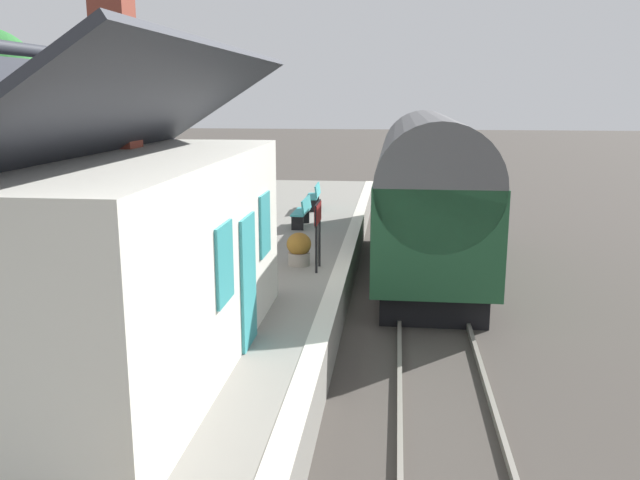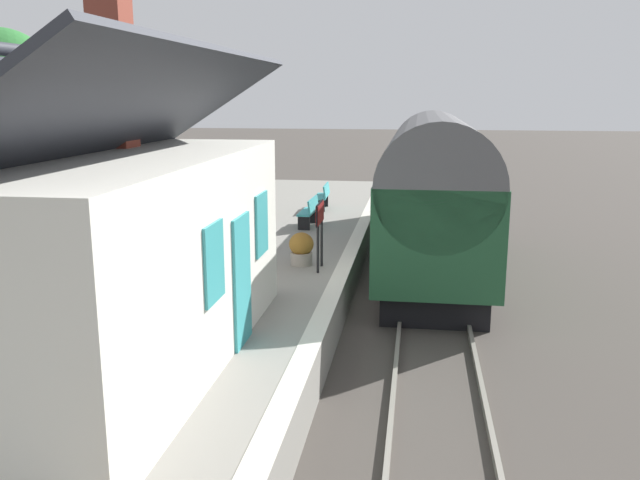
# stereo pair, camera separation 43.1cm
# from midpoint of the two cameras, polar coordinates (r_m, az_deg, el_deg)

# --- Properties ---
(ground_plane) EXTENTS (160.00, 160.00, 0.00)m
(ground_plane) POSITION_cam_midpoint_polar(r_m,az_deg,el_deg) (15.37, 5.35, -5.94)
(ground_plane) COLOR #423D38
(platform) EXTENTS (32.00, 5.85, 0.88)m
(platform) POSITION_cam_midpoint_polar(r_m,az_deg,el_deg) (15.80, -9.02, -3.86)
(platform) COLOR gray
(platform) RESTS_ON ground
(platform_edge_coping) EXTENTS (32.00, 0.36, 0.02)m
(platform_edge_coping) POSITION_cam_midpoint_polar(r_m,az_deg,el_deg) (15.18, 0.96, -2.62)
(platform_edge_coping) COLOR beige
(platform_edge_coping) RESTS_ON platform
(rail_near) EXTENTS (52.00, 0.08, 0.14)m
(rail_near) POSITION_cam_midpoint_polar(r_m,az_deg,el_deg) (15.41, 11.42, -5.82)
(rail_near) COLOR gray
(rail_near) RESTS_ON ground
(rail_far) EXTENTS (52.00, 0.08, 0.14)m
(rail_far) POSITION_cam_midpoint_polar(r_m,az_deg,el_deg) (15.35, 6.03, -5.71)
(rail_far) COLOR gray
(rail_far) RESTS_ON ground
(train) EXTENTS (9.43, 2.73, 4.32)m
(train) POSITION_cam_midpoint_polar(r_m,az_deg,el_deg) (17.87, 8.61, 3.88)
(train) COLOR black
(train) RESTS_ON ground
(station_building) EXTENTS (7.87, 4.63, 5.87)m
(station_building) POSITION_cam_midpoint_polar(r_m,az_deg,el_deg) (10.32, -20.72, -1.18)
(station_building) COLOR silver
(station_building) RESTS_ON platform
(bench_platform_end) EXTENTS (1.41, 0.48, 0.88)m
(bench_platform_end) POSITION_cam_midpoint_polar(r_m,az_deg,el_deg) (23.26, -1.02, 3.83)
(bench_platform_end) COLOR teal
(bench_platform_end) RESTS_ON platform
(bench_by_lamp) EXTENTS (1.41, 0.47, 0.88)m
(bench_by_lamp) POSITION_cam_midpoint_polar(r_m,az_deg,el_deg) (20.16, -2.12, 2.49)
(bench_by_lamp) COLOR teal
(bench_by_lamp) RESTS_ON platform
(planter_bench_right) EXTENTS (0.59, 0.59, 0.91)m
(planter_bench_right) POSITION_cam_midpoint_polar(r_m,az_deg,el_deg) (17.84, -9.27, 1.04)
(planter_bench_right) COLOR gray
(planter_bench_right) RESTS_ON platform
(planter_edge_far) EXTENTS (0.94, 0.32, 0.55)m
(planter_edge_far) POSITION_cam_midpoint_polar(r_m,az_deg,el_deg) (16.97, -14.59, -0.54)
(planter_edge_far) COLOR black
(planter_edge_far) RESTS_ON platform
(planter_bench_left) EXTENTS (0.58, 0.58, 0.78)m
(planter_bench_left) POSITION_cam_midpoint_polar(r_m,az_deg,el_deg) (15.60, -2.61, -0.75)
(planter_bench_left) COLOR gray
(planter_bench_left) RESTS_ON platform
(planter_by_door) EXTENTS (0.72, 0.32, 0.64)m
(planter_by_door) POSITION_cam_midpoint_polar(r_m,az_deg,el_deg) (22.56, -7.76, 3.02)
(planter_by_door) COLOR #9E5138
(planter_by_door) RESTS_ON platform
(station_sign_board) EXTENTS (0.96, 0.06, 1.57)m
(station_sign_board) POSITION_cam_midpoint_polar(r_m,az_deg,el_deg) (15.03, -1.01, 1.83)
(station_sign_board) COLOR black
(station_sign_board) RESTS_ON platform
(tree_behind_building) EXTENTS (3.33, 3.40, 6.45)m
(tree_behind_building) POSITION_cam_midpoint_polar(r_m,az_deg,el_deg) (31.19, -15.41, 11.48)
(tree_behind_building) COLOR #4C3828
(tree_behind_building) RESTS_ON ground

